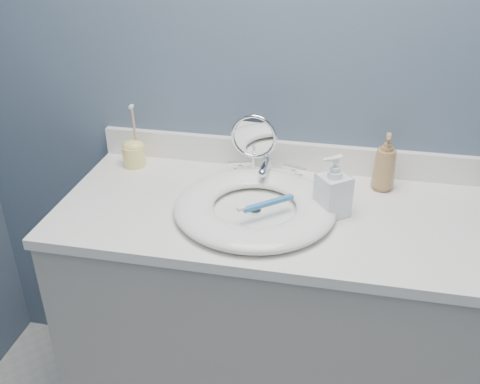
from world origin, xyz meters
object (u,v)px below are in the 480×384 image
(makeup_mirror, at_px, (254,144))
(soap_bottle_clear, at_px, (334,186))
(soap_bottle_amber, at_px, (385,162))
(toothbrush_holder, at_px, (134,152))

(makeup_mirror, bearing_deg, soap_bottle_clear, -31.54)
(makeup_mirror, relative_size, soap_bottle_clear, 1.19)
(soap_bottle_clear, bearing_deg, soap_bottle_amber, 103.68)
(soap_bottle_amber, height_order, soap_bottle_clear, same)
(makeup_mirror, height_order, toothbrush_holder, makeup_mirror)
(soap_bottle_amber, distance_m, soap_bottle_clear, 0.23)
(soap_bottle_clear, xyz_separation_m, toothbrush_holder, (-0.64, 0.18, -0.04))
(toothbrush_holder, bearing_deg, soap_bottle_clear, -15.21)
(soap_bottle_clear, distance_m, toothbrush_holder, 0.67)
(soap_bottle_amber, distance_m, toothbrush_holder, 0.79)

